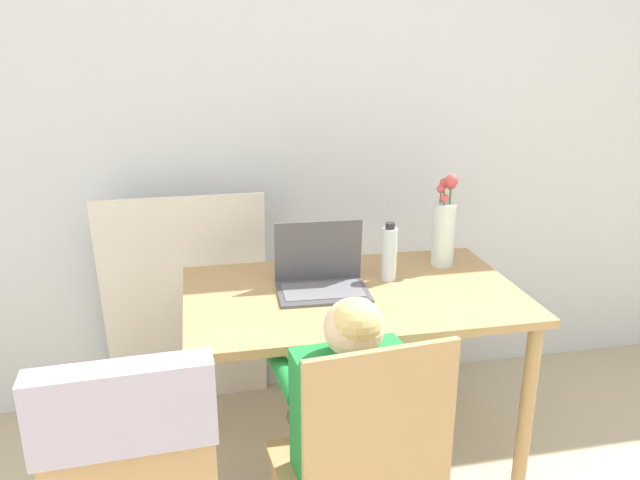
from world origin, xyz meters
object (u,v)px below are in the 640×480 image
(chair_spare, at_px, (133,468))
(person_seated, at_px, (345,410))
(laptop, at_px, (321,274))
(water_bottle, at_px, (389,253))
(flower_vase, at_px, (444,228))
(chair_occupied, at_px, (361,479))

(chair_spare, bearing_deg, person_seated, -166.79)
(chair_spare, xyz_separation_m, laptop, (0.60, 0.74, 0.15))
(chair_spare, distance_m, laptop, 0.97)
(person_seated, xyz_separation_m, water_bottle, (0.31, 0.61, 0.22))
(flower_vase, xyz_separation_m, water_bottle, (-0.25, -0.11, -0.05))
(chair_occupied, height_order, flower_vase, flower_vase)
(chair_occupied, bearing_deg, flower_vase, -128.67)
(water_bottle, bearing_deg, person_seated, -117.15)
(chair_spare, xyz_separation_m, water_bottle, (0.86, 0.77, 0.20))
(chair_occupied, xyz_separation_m, flower_vase, (0.56, 0.85, 0.40))
(flower_vase, height_order, water_bottle, flower_vase)
(water_bottle, bearing_deg, chair_spare, -138.26)
(person_seated, bearing_deg, chair_spare, 10.65)
(chair_occupied, distance_m, water_bottle, 0.87)
(person_seated, bearing_deg, water_bottle, -122.65)
(chair_spare, relative_size, flower_vase, 2.51)
(chair_occupied, bearing_deg, laptop, -98.70)
(chair_occupied, distance_m, chair_spare, 0.58)
(person_seated, distance_m, water_bottle, 0.72)
(person_seated, height_order, laptop, person_seated)
(laptop, relative_size, flower_vase, 0.89)
(chair_occupied, relative_size, water_bottle, 4.15)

